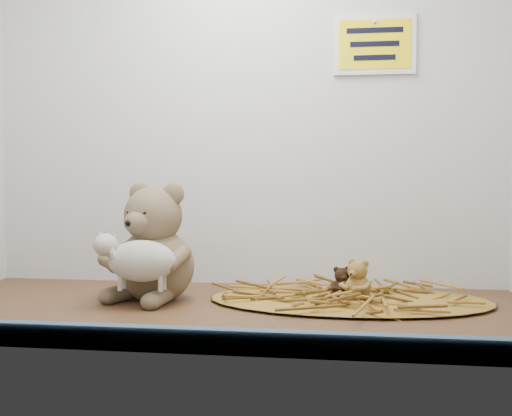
# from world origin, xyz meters

# --- Properties ---
(alcove_shell) EXTENTS (1.20, 0.60, 0.90)m
(alcove_shell) POSITION_xyz_m (0.00, 0.09, 0.45)
(alcove_shell) COLOR #492D19
(alcove_shell) RESTS_ON ground
(front_rail) EXTENTS (1.19, 0.02, 0.04)m
(front_rail) POSITION_xyz_m (0.00, -0.29, 0.02)
(front_rail) COLOR #3B5170
(front_rail) RESTS_ON shelf_floor
(straw_bed) EXTENTS (0.57, 0.33, 0.01)m
(straw_bed) POSITION_xyz_m (0.25, 0.11, 0.01)
(straw_bed) COLOR brown
(straw_bed) RESTS_ON shelf_floor
(main_teddy) EXTENTS (0.26, 0.26, 0.24)m
(main_teddy) POSITION_xyz_m (-0.15, 0.09, 0.12)
(main_teddy) COLOR brown
(main_teddy) RESTS_ON shelf_floor
(toy_lamb) EXTENTS (0.17, 0.11, 0.11)m
(toy_lamb) POSITION_xyz_m (-0.15, -0.00, 0.09)
(toy_lamb) COLOR beige
(toy_lamb) RESTS_ON main_teddy
(mini_teddy_tan) EXTENTS (0.09, 0.09, 0.08)m
(mini_teddy_tan) POSITION_xyz_m (0.26, 0.10, 0.05)
(mini_teddy_tan) COLOR olive
(mini_teddy_tan) RESTS_ON straw_bed
(mini_teddy_brown) EXTENTS (0.06, 0.07, 0.06)m
(mini_teddy_brown) POSITION_xyz_m (0.23, 0.12, 0.04)
(mini_teddy_brown) COLOR black
(mini_teddy_brown) RESTS_ON straw_bed
(wall_sign) EXTENTS (0.16, 0.01, 0.11)m
(wall_sign) POSITION_xyz_m (0.30, 0.29, 0.55)
(wall_sign) COLOR yellow
(wall_sign) RESTS_ON back_wall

